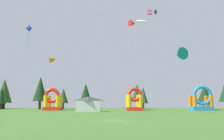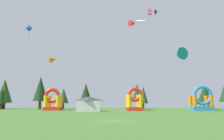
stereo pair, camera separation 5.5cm
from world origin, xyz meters
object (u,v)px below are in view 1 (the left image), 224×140
at_px(kite_teal_delta, 180,54).
at_px(kite_blue_diamond, 29,30).
at_px(kite_red_delta, 133,24).
at_px(kite_black_diamond, 155,14).
at_px(inflatable_orange_dome, 201,102).
at_px(kite_orange_delta, 53,59).
at_px(inflatable_blue_arch, 53,102).
at_px(kite_white_parafoil, 141,21).
at_px(festival_tent, 89,104).
at_px(kite_pink_box, 150,12).
at_px(inflatable_red_slide, 134,102).

relative_size(kite_teal_delta, kite_blue_diamond, 0.50).
relative_size(kite_red_delta, kite_blue_diamond, 1.24).
relative_size(kite_black_diamond, inflatable_orange_dome, 3.36).
bearing_deg(kite_orange_delta, kite_black_diamond, -17.29).
height_order(kite_black_diamond, kite_red_delta, kite_black_diamond).
xyz_separation_m(kite_black_diamond, inflatable_blue_arch, (-25.61, 15.82, -19.55)).
distance_m(kite_white_parafoil, festival_tent, 23.90).
bearing_deg(kite_black_diamond, inflatable_orange_dome, 42.00).
bearing_deg(kite_teal_delta, kite_pink_box, 88.78).
xyz_separation_m(kite_red_delta, festival_tent, (-10.14, 8.52, -17.86)).
bearing_deg(kite_black_diamond, kite_blue_diamond, -165.11).
bearing_deg(kite_white_parafoil, kite_orange_delta, 152.41).
height_order(kite_red_delta, kite_white_parafoil, kite_red_delta).
bearing_deg(inflatable_blue_arch, kite_pink_box, -44.92).
distance_m(kite_teal_delta, kite_white_parafoil, 24.44).
relative_size(kite_blue_diamond, inflatable_red_slide, 2.68).
distance_m(kite_black_diamond, kite_teal_delta, 28.72).
relative_size(inflatable_blue_arch, festival_tent, 1.07).
bearing_deg(kite_pink_box, inflatable_red_slide, 91.99).
bearing_deg(inflatable_orange_dome, kite_teal_delta, -115.28).
height_order(kite_orange_delta, kite_teal_delta, kite_orange_delta).
distance_m(kite_red_delta, festival_tent, 22.23).
relative_size(kite_orange_delta, inflatable_blue_arch, 2.23).
height_order(inflatable_blue_arch, festival_tent, inflatable_blue_arch).
bearing_deg(kite_red_delta, kite_blue_diamond, -160.73).
distance_m(kite_teal_delta, kite_pink_box, 21.28).
xyz_separation_m(kite_pink_box, festival_tent, (-12.57, 15.98, -17.59)).
bearing_deg(kite_white_parafoil, inflatable_orange_dome, 41.74).
distance_m(kite_blue_diamond, festival_tent, 23.38).
height_order(kite_orange_delta, kite_blue_diamond, kite_blue_diamond).
bearing_deg(inflatable_red_slide, kite_red_delta, -97.76).
height_order(kite_blue_diamond, inflatable_orange_dome, kite_blue_diamond).
relative_size(inflatable_orange_dome, inflatable_red_slide, 1.10).
relative_size(kite_blue_diamond, inflatable_blue_arch, 2.68).
bearing_deg(kite_red_delta, kite_orange_delta, 159.43).
xyz_separation_m(kite_teal_delta, inflatable_blue_arch, (-22.60, 40.59, -5.32)).
bearing_deg(kite_orange_delta, kite_blue_diamond, -96.12).
distance_m(inflatable_orange_dome, inflatable_blue_arch, 40.79).
xyz_separation_m(kite_blue_diamond, festival_tent, (10.31, 15.67, -13.97)).
distance_m(kite_teal_delta, festival_tent, 36.25).
xyz_separation_m(kite_blue_diamond, inflatable_orange_dome, (40.63, 20.39, -13.40)).
relative_size(kite_black_diamond, inflatable_red_slide, 3.69).
xyz_separation_m(inflatable_orange_dome, inflatable_blue_arch, (-40.73, 2.21, -0.14)).
height_order(kite_orange_delta, inflatable_orange_dome, kite_orange_delta).
relative_size(kite_pink_box, kite_white_parafoil, 1.02).
bearing_deg(inflatable_red_slide, kite_orange_delta, -164.87).
bearing_deg(festival_tent, kite_white_parafoil, -46.20).
relative_size(kite_white_parafoil, inflatable_red_slide, 3.18).
relative_size(kite_orange_delta, kite_white_parafoil, 0.70).
bearing_deg(kite_orange_delta, festival_tent, 9.15).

